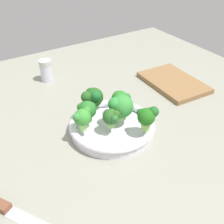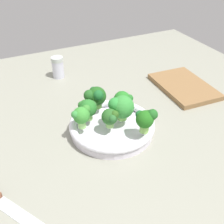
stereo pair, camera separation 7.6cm
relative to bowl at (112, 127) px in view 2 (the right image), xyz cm
name	(u,v)px [view 2 (the right image)]	position (x,y,z in cm)	size (l,w,h in cm)	color
ground_plane	(118,138)	(-1.74, -1.00, -3.09)	(130.00, 130.00, 2.50)	gray
bowl	(112,127)	(0.00, 0.00, 0.00)	(23.08, 23.08, 3.61)	white
broccoli_floret_0	(96,96)	(8.01, 1.19, 5.55)	(5.77, 6.46, 6.35)	#77BC52
broccoli_floret_1	(88,108)	(3.87, 5.27, 5.26)	(5.13, 4.75, 5.92)	#91CD6C
broccoli_floret_2	(121,107)	(-0.09, -2.51, 5.78)	(6.21, 7.00, 7.00)	#85CB5A
broccoli_floret_3	(146,119)	(-7.38, -5.68, 5.61)	(4.83, 5.43, 6.40)	#90CA5E
broccoli_floret_4	(81,115)	(1.06, 8.08, 5.46)	(4.40, 5.38, 5.98)	#99D973
broccoli_floret_5	(111,117)	(-2.12, 1.41, 4.84)	(4.82, 4.24, 5.24)	#7AB055
broccoli_floret_6	(123,100)	(3.35, -4.83, 5.40)	(4.91, 5.11, 6.05)	#99DA74
cutting_board	(184,86)	(11.01, -32.48, -1.04)	(23.12, 15.45, 1.60)	olive
pepper_shaker	(58,67)	(37.67, 3.46, 2.08)	(4.32, 4.32, 7.71)	silver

